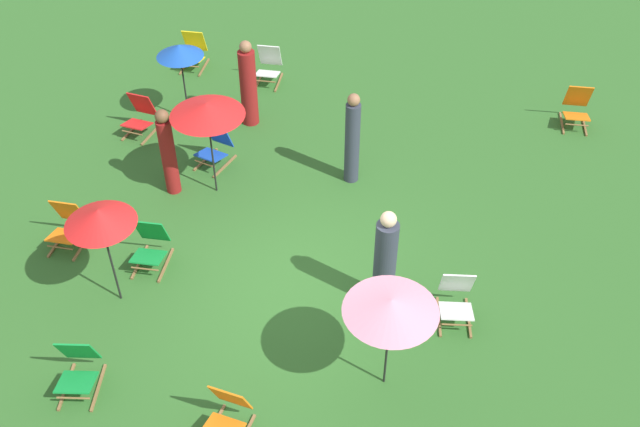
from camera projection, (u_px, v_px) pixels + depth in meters
name	position (u px, v px, depth m)	size (l,w,h in m)	color
ground_plane	(299.00, 286.00, 11.39)	(40.00, 40.00, 0.00)	#2D6026
deckchair_0	(140.00, 116.00, 14.29)	(0.53, 0.79, 0.83)	olive
deckchair_1	(577.00, 108.00, 14.50)	(0.57, 0.81, 0.83)	olive
deckchair_2	(269.00, 66.00, 15.73)	(0.55, 0.81, 0.83)	olive
deckchair_3	(78.00, 368.00, 9.77)	(0.64, 0.85, 0.83)	olive
deckchair_4	(215.00, 146.00, 13.54)	(0.63, 0.85, 0.83)	olive
deckchair_5	(193.00, 51.00, 16.20)	(0.55, 0.80, 0.83)	olive
deckchair_7	(67.00, 225.00, 11.90)	(0.53, 0.79, 0.83)	olive
deckchair_8	(456.00, 299.00, 10.70)	(0.63, 0.84, 0.83)	olive
deckchair_9	(150.00, 246.00, 11.55)	(0.56, 0.81, 0.83)	olive
deckchair_10	(227.00, 415.00, 9.23)	(0.53, 0.80, 0.83)	olive
umbrella_0	(99.00, 217.00, 10.10)	(1.02, 1.02, 1.80)	black
umbrella_1	(179.00, 51.00, 13.83)	(0.90, 0.90, 1.68)	black
umbrella_2	(207.00, 109.00, 12.01)	(1.26, 1.26, 1.85)	black
umbrella_3	(391.00, 306.00, 9.02)	(1.23, 1.23, 1.67)	black
person_0	(168.00, 153.00, 12.60)	(0.36, 0.36, 1.71)	maroon
person_1	(248.00, 85.00, 14.22)	(0.46, 0.46, 1.81)	maroon
person_2	(352.00, 140.00, 12.83)	(0.29, 0.29, 1.81)	#333847
person_3	(385.00, 262.00, 10.61)	(0.38, 0.38, 1.78)	#333847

